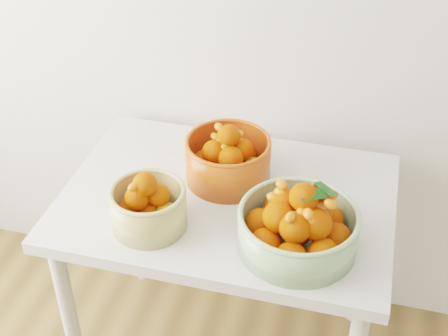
{
  "coord_description": "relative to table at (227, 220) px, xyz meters",
  "views": [
    {
      "loc": [
        0.11,
        0.16,
        1.94
      ],
      "look_at": [
        -0.25,
        1.51,
        0.92
      ],
      "focal_mm": 50.0,
      "sensor_mm": 36.0,
      "label": 1
    }
  ],
  "objects": [
    {
      "name": "bowl_cream",
      "position": [
        -0.18,
        -0.19,
        0.17
      ],
      "size": [
        0.26,
        0.26,
        0.18
      ],
      "rotation": [
        0.0,
        0.0,
        -0.24
      ],
      "color": "tan",
      "rests_on": "table"
    },
    {
      "name": "bowl_green",
      "position": [
        0.24,
        -0.17,
        0.17
      ],
      "size": [
        0.37,
        0.37,
        0.21
      ],
      "rotation": [
        0.0,
        0.0,
        0.13
      ],
      "color": "#8FB580",
      "rests_on": "table"
    },
    {
      "name": "bowl_orange",
      "position": [
        -0.02,
        0.09,
        0.17
      ],
      "size": [
        0.35,
        0.35,
        0.19
      ],
      "rotation": [
        0.0,
        0.0,
        -0.42
      ],
      "color": "#CC4013",
      "rests_on": "table"
    },
    {
      "name": "table",
      "position": [
        0.0,
        0.0,
        0.0
      ],
      "size": [
        1.0,
        0.7,
        0.75
      ],
      "color": "silver",
      "rests_on": "ground"
    }
  ]
}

